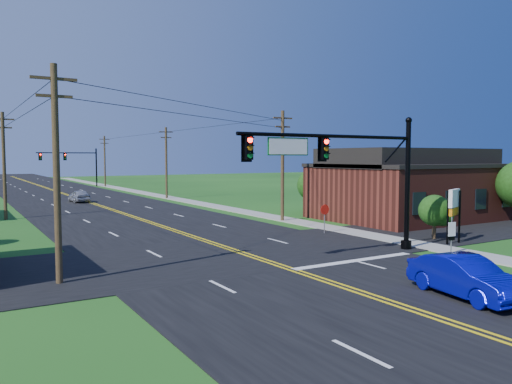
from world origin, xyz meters
TOP-DOWN VIEW (x-y plane):
  - ground at (0.00, 0.00)m, footprint 260.00×260.00m
  - road_main at (0.00, 50.00)m, footprint 16.00×220.00m
  - road_cross at (0.00, 12.00)m, footprint 70.00×10.00m
  - sidewalk at (10.50, 40.00)m, footprint 2.00×160.00m
  - signal_mast_main at (4.34, 8.00)m, footprint 11.30×0.60m
  - signal_mast_far at (4.44, 80.00)m, footprint 10.98×0.60m
  - brick_building at (20.00, 18.00)m, footprint 14.20×11.20m
  - utility_pole_left_a at (-9.50, 10.00)m, footprint 1.80×0.28m
  - utility_pole_left_b at (-9.50, 35.00)m, footprint 1.80×0.28m
  - utility_pole_right_a at (9.80, 22.00)m, footprint 1.80×0.28m
  - utility_pole_right_b at (9.80, 48.00)m, footprint 1.80×0.28m
  - utility_pole_right_c at (9.80, 78.00)m, footprint 1.80×0.28m
  - tree_right_back at (16.00, 26.00)m, footprint 3.00×3.00m
  - shrub_corner at (13.00, 9.50)m, footprint 2.00×2.00m
  - blue_car at (3.04, -0.03)m, footprint 2.32×4.87m
  - distant_car at (-0.79, 48.37)m, footprint 1.93×4.35m
  - route_sign at (9.72, 5.68)m, footprint 0.51×0.11m
  - stop_sign at (8.50, 14.94)m, footprint 0.72×0.09m
  - pylon_sign at (12.56, 7.73)m, footprint 1.58×0.82m

SIDE VIEW (x-z plane):
  - ground at x=0.00m, z-range 0.00..0.00m
  - road_main at x=0.00m, z-range 0.00..0.04m
  - road_cross at x=0.00m, z-range 0.00..0.04m
  - sidewalk at x=10.50m, z-range 0.00..0.08m
  - distant_car at x=-0.79m, z-range 0.00..1.45m
  - blue_car at x=3.04m, z-range 0.00..1.54m
  - route_sign at x=9.72m, z-range 0.17..2.20m
  - stop_sign at x=8.50m, z-range 0.45..2.48m
  - shrub_corner at x=13.00m, z-range 0.42..3.28m
  - brick_building at x=20.00m, z-range 0.00..4.70m
  - pylon_sign at x=12.56m, z-range 0.76..4.09m
  - tree_right_back at x=16.00m, z-range 0.55..4.65m
  - signal_mast_far at x=4.44m, z-range 0.81..8.29m
  - utility_pole_left_a at x=-9.50m, z-range 0.22..9.22m
  - utility_pole_left_b at x=-9.50m, z-range 0.22..9.22m
  - utility_pole_right_a at x=9.80m, z-range 0.22..9.22m
  - utility_pole_right_b at x=9.80m, z-range 0.22..9.22m
  - utility_pole_right_c at x=9.80m, z-range 0.22..9.22m
  - signal_mast_main at x=4.34m, z-range 1.01..8.49m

